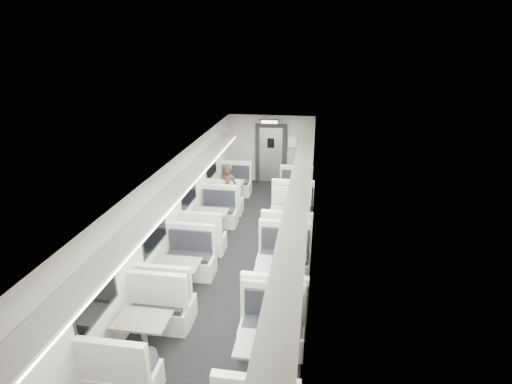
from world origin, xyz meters
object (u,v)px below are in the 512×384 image
(booth_left_b, at_px, (212,224))
(vestibule_door, at_px, (271,154))
(booth_left_a, at_px, (231,192))
(booth_right_d, at_px, (266,365))
(passenger, at_px, (228,191))
(booth_right_b, at_px, (289,225))
(booth_left_d, at_px, (144,337))
(booth_right_c, at_px, (280,282))
(exit_sign, at_px, (270,122))
(booth_left_c, at_px, (178,279))
(booth_right_a, at_px, (294,199))

(booth_left_b, height_order, vestibule_door, vestibule_door)
(booth_left_a, relative_size, booth_right_d, 0.95)
(passenger, bearing_deg, booth_left_a, 114.77)
(passenger, bearing_deg, booth_right_b, -17.33)
(booth_left_d, xyz_separation_m, booth_right_c, (2.00, 1.82, 0.04))
(passenger, bearing_deg, booth_right_c, -47.18)
(booth_right_c, xyz_separation_m, passenger, (-1.87, 3.83, 0.37))
(booth_right_d, bearing_deg, vestibule_door, 96.27)
(exit_sign, bearing_deg, booth_left_d, -96.87)
(booth_left_c, distance_m, booth_right_b, 3.39)
(booth_right_d, bearing_deg, passenger, 107.42)
(passenger, bearing_deg, booth_right_d, -55.77)
(booth_right_d, bearing_deg, booth_left_d, 171.38)
(booth_right_c, relative_size, exit_sign, 3.68)
(booth_left_a, height_order, exit_sign, exit_sign)
(booth_left_d, distance_m, booth_right_a, 6.61)
(vestibule_door, bearing_deg, exit_sign, -90.00)
(booth_left_b, bearing_deg, booth_left_a, 90.00)
(booth_right_d, bearing_deg, booth_right_c, 90.00)
(booth_right_a, height_order, booth_right_d, booth_right_d)
(booth_left_a, distance_m, vestibule_door, 2.51)
(booth_left_d, xyz_separation_m, booth_right_a, (2.00, 6.30, 0.01))
(booth_left_a, xyz_separation_m, booth_left_b, (0.00, -2.35, 0.00))
(booth_left_b, bearing_deg, exit_sign, 76.16)
(booth_right_b, height_order, passenger, passenger)
(booth_right_d, relative_size, vestibule_door, 1.03)
(booth_right_a, bearing_deg, booth_right_d, -90.00)
(booth_left_d, relative_size, booth_right_a, 0.98)
(booth_left_b, xyz_separation_m, booth_right_c, (2.00, -2.42, 0.04))
(booth_right_b, relative_size, exit_sign, 3.78)
(booth_left_c, relative_size, booth_right_c, 0.93)
(booth_left_c, xyz_separation_m, booth_right_a, (2.00, 4.65, -0.01))
(passenger, bearing_deg, vestibule_door, 91.35)
(booth_left_c, bearing_deg, booth_right_d, -44.25)
(booth_left_a, bearing_deg, booth_right_a, -8.27)
(booth_left_b, bearing_deg, booth_left_c, -90.00)
(booth_right_b, xyz_separation_m, vestibule_door, (-1.00, 4.41, 0.62))
(booth_left_a, height_order, vestibule_door, vestibule_door)
(booth_left_b, distance_m, booth_left_d, 4.25)
(booth_right_a, bearing_deg, booth_left_b, -134.23)
(booth_left_d, xyz_separation_m, booth_right_b, (2.00, 4.38, 0.05))
(passenger, distance_m, vestibule_door, 3.27)
(booth_left_c, xyz_separation_m, booth_right_c, (2.00, 0.18, 0.03))
(booth_left_b, bearing_deg, passenger, 84.66)
(booth_left_d, height_order, passenger, passenger)
(booth_right_c, height_order, vestibule_door, vestibule_door)
(booth_left_d, relative_size, vestibule_door, 0.98)
(booth_right_b, height_order, booth_right_c, booth_right_b)
(booth_left_d, height_order, vestibule_door, vestibule_door)
(booth_left_d, xyz_separation_m, booth_right_d, (2.00, -0.30, 0.02))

